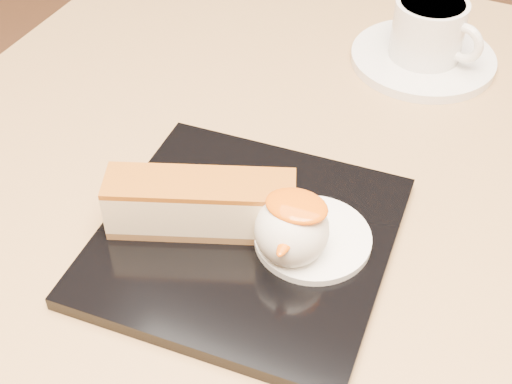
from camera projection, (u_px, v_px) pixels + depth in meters
The scene contains 9 objects.
table at pixel (320, 312), 0.70m from camera, with size 0.80×0.80×0.72m.
dessert_plate at pixel (245, 240), 0.56m from camera, with size 0.22×0.22×0.01m, color black.
cheesecake at pixel (201, 204), 0.54m from camera, with size 0.15×0.09×0.05m.
cream_smear at pixel (313, 238), 0.54m from camera, with size 0.09×0.09×0.01m, color white.
ice_cream_scoop at pixel (292, 230), 0.52m from camera, with size 0.06×0.06×0.06m, color white.
mango_sauce at pixel (297, 206), 0.50m from camera, with size 0.05×0.04×0.01m, color #DD5807.
mint_sprig at pixel (290, 203), 0.57m from camera, with size 0.04×0.03×0.00m.
saucer at pixel (423, 59), 0.75m from camera, with size 0.15×0.15×0.01m, color white.
coffee_cup at pixel (430, 29), 0.72m from camera, with size 0.10×0.07×0.06m.
Camera 1 is at (0.12, -0.42, 1.13)m, focal length 50.00 mm.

